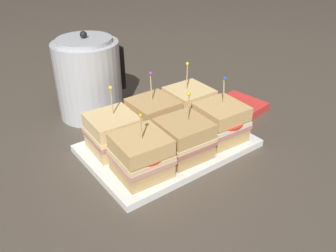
{
  "coord_description": "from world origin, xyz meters",
  "views": [
    {
      "loc": [
        -0.47,
        -0.63,
        0.53
      ],
      "look_at": [
        0.0,
        0.0,
        0.07
      ],
      "focal_mm": 38.0,
      "sensor_mm": 36.0,
      "label": 1
    }
  ],
  "objects": [
    {
      "name": "ground_plane",
      "position": [
        0.0,
        0.0,
        0.0
      ],
      "size": [
        6.0,
        6.0,
        0.0
      ],
      "primitive_type": "plane",
      "color": "#4C4238"
    },
    {
      "name": "kettle_steel",
      "position": [
        -0.07,
        0.3,
        0.12
      ],
      "size": [
        0.21,
        0.19,
        0.26
      ],
      "color": "#B7BABF",
      "rests_on": "ground_plane"
    },
    {
      "name": "serving_platter",
      "position": [
        0.0,
        0.0,
        0.01
      ],
      "size": [
        0.42,
        0.28,
        0.02
      ],
      "color": "white",
      "rests_on": "ground_plane"
    },
    {
      "name": "sandwich_back_center",
      "position": [
        0.0,
        0.07,
        0.07
      ],
      "size": [
        0.12,
        0.12,
        0.18
      ],
      "color": "tan",
      "rests_on": "serving_platter"
    },
    {
      "name": "sandwich_front_center",
      "position": [
        0.0,
        -0.06,
        0.06
      ],
      "size": [
        0.12,
        0.12,
        0.17
      ],
      "color": "tan",
      "rests_on": "serving_platter"
    },
    {
      "name": "sandwich_back_right",
      "position": [
        0.12,
        0.06,
        0.07
      ],
      "size": [
        0.12,
        0.12,
        0.18
      ],
      "color": "#DBB77A",
      "rests_on": "serving_platter"
    },
    {
      "name": "sandwich_back_left",
      "position": [
        -0.12,
        0.06,
        0.06
      ],
      "size": [
        0.12,
        0.12,
        0.17
      ],
      "color": "#DBB77A",
      "rests_on": "serving_platter"
    },
    {
      "name": "napkin_stack",
      "position": [
        0.31,
        0.04,
        0.01
      ],
      "size": [
        0.16,
        0.16,
        0.02
      ],
      "color": "red",
      "rests_on": "ground_plane"
    },
    {
      "name": "sandwich_front_left",
      "position": [
        -0.12,
        -0.07,
        0.07
      ],
      "size": [
        0.12,
        0.12,
        0.16
      ],
      "color": "tan",
      "rests_on": "serving_platter"
    },
    {
      "name": "sandwich_front_right",
      "position": [
        0.13,
        -0.06,
        0.07
      ],
      "size": [
        0.12,
        0.13,
        0.17
      ],
      "color": "tan",
      "rests_on": "serving_platter"
    }
  ]
}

